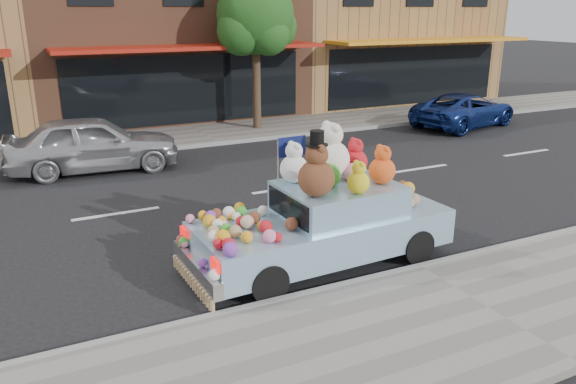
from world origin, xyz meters
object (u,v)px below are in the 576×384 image
car_silver (93,143)px  car_blue (465,110)px  street_tree (256,22)px  art_car (324,216)px

car_silver → car_blue: size_ratio=1.00×
car_silver → car_blue: bearing=-84.5°
street_tree → car_silver: (-5.93, -2.90, -2.95)m
car_silver → art_car: art_car is taller
street_tree → car_blue: 8.15m
car_silver → art_car: bearing=-156.2°
car_blue → car_silver: bearing=76.9°
car_blue → art_car: 12.96m
art_car → car_silver: bearing=106.9°
street_tree → art_car: street_tree is taller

